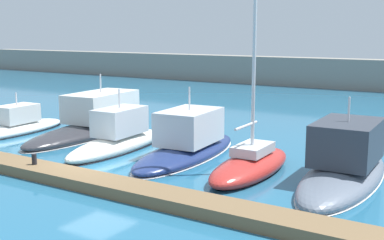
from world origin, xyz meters
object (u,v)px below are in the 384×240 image
motorboat_charcoal_second (95,121)px  sailboat_red_fifth (251,163)px  motorboat_white_nearest (16,126)px  motorboat_ivory_third (119,138)px  dock_bollard (34,159)px  motorboat_navy_fourth (188,143)px  motorboat_slate_sixth (345,166)px

motorboat_charcoal_second → sailboat_red_fifth: 11.49m
motorboat_white_nearest → motorboat_charcoal_second: size_ratio=0.66×
motorboat_white_nearest → motorboat_ivory_third: size_ratio=0.96×
dock_bollard → motorboat_ivory_third: bearing=89.8°
motorboat_ivory_third → motorboat_navy_fourth: motorboat_navy_fourth is taller
motorboat_charcoal_second → dock_bollard: size_ratio=24.17×
motorboat_white_nearest → motorboat_ivory_third: motorboat_ivory_third is taller
motorboat_charcoal_second → sailboat_red_fifth: sailboat_red_fifth is taller
motorboat_navy_fourth → sailboat_red_fifth: bearing=-111.7°
motorboat_ivory_third → motorboat_navy_fourth: size_ratio=0.84×
motorboat_charcoal_second → motorboat_slate_sixth: size_ratio=1.19×
motorboat_charcoal_second → motorboat_slate_sixth: motorboat_charcoal_second is taller
motorboat_navy_fourth → dock_bollard: size_ratio=19.79×
motorboat_ivory_third → dock_bollard: bearing=176.6°
motorboat_charcoal_second → motorboat_ivory_third: size_ratio=1.46×
motorboat_slate_sixth → dock_bollard: (-10.88, -5.89, 0.04)m
motorboat_navy_fourth → dock_bollard: motorboat_navy_fourth is taller
motorboat_navy_fourth → sailboat_red_fifth: sailboat_red_fifth is taller
motorboat_ivory_third → dock_bollard: (-0.02, -5.17, 0.08)m
sailboat_red_fifth → motorboat_slate_sixth: 3.69m
motorboat_white_nearest → motorboat_slate_sixth: size_ratio=0.79×
motorboat_ivory_third → dock_bollard: 5.17m
motorboat_charcoal_second → motorboat_white_nearest: bearing=115.8°
motorboat_navy_fourth → sailboat_red_fifth: (3.78, -1.14, -0.18)m
motorboat_ivory_third → motorboat_charcoal_second: bearing=54.4°
motorboat_slate_sixth → dock_bollard: 12.37m
motorboat_slate_sixth → dock_bollard: bearing=116.2°
motorboat_charcoal_second → motorboat_navy_fourth: size_ratio=1.22×
motorboat_navy_fourth → motorboat_slate_sixth: size_ratio=0.98×
motorboat_navy_fourth → motorboat_slate_sixth: bearing=-95.6°
sailboat_red_fifth → motorboat_navy_fourth: bearing=71.3°
motorboat_slate_sixth → motorboat_navy_fourth: bearing=87.0°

